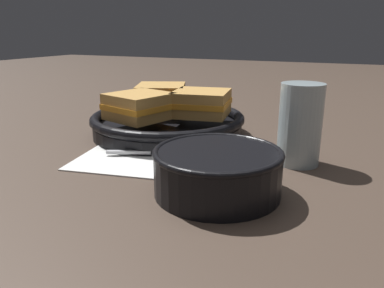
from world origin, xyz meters
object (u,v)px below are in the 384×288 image
(skillet, at_px, (168,123))
(sandwich_near_right, at_px, (140,106))
(sandwich_far_left, at_px, (201,103))
(drinking_glass, at_px, (300,124))
(soup_bowl, at_px, (217,169))
(spoon, at_px, (175,152))
(sandwich_near_left, at_px, (161,96))

(skillet, xyz_separation_m, sandwich_near_right, (-0.02, -0.06, 0.04))
(sandwich_far_left, height_order, drinking_glass, drinking_glass)
(soup_bowl, bearing_deg, spoon, 137.30)
(spoon, height_order, skillet, skillet)
(sandwich_near_right, bearing_deg, sandwich_near_left, 99.55)
(sandwich_far_left, distance_m, drinking_glass, 0.21)
(skillet, height_order, drinking_glass, drinking_glass)
(sandwich_near_right, bearing_deg, spoon, -29.13)
(sandwich_near_right, relative_size, drinking_glass, 1.03)
(spoon, relative_size, sandwich_near_left, 1.14)
(soup_bowl, distance_m, drinking_glass, 0.17)
(spoon, relative_size, sandwich_near_right, 1.20)
(sandwich_far_left, bearing_deg, sandwich_near_right, -140.45)
(soup_bowl, xyz_separation_m, sandwich_far_left, (-0.12, 0.23, 0.03))
(sandwich_near_left, bearing_deg, spoon, -55.12)
(soup_bowl, height_order, drinking_glass, drinking_glass)
(sandwich_near_left, xyz_separation_m, sandwich_near_right, (0.02, -0.11, 0.00))
(sandwich_near_right, bearing_deg, soup_bowl, -36.92)
(soup_bowl, xyz_separation_m, sandwich_near_right, (-0.21, 0.16, 0.03))
(sandwich_far_left, bearing_deg, drinking_glass, -21.73)
(soup_bowl, bearing_deg, sandwich_near_right, 143.08)
(soup_bowl, relative_size, sandwich_far_left, 1.36)
(sandwich_near_right, bearing_deg, skillet, 70.70)
(sandwich_far_left, bearing_deg, sandwich_near_left, 159.55)
(skillet, distance_m, sandwich_near_left, 0.08)
(spoon, height_order, sandwich_near_right, sandwich_near_right)
(soup_bowl, bearing_deg, sandwich_near_left, 130.15)
(soup_bowl, height_order, skillet, soup_bowl)
(spoon, relative_size, drinking_glass, 1.23)
(skillet, relative_size, drinking_glass, 3.35)
(sandwich_near_right, relative_size, sandwich_far_left, 1.07)
(skillet, bearing_deg, soup_bowl, -49.87)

